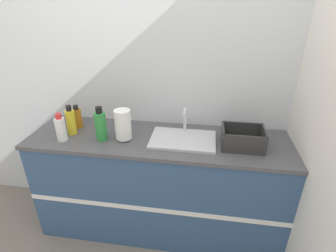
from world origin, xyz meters
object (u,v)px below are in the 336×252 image
(sink, at_px, (183,138))
(bottle_white_spray, at_px, (61,129))
(dish_rack, at_px, (243,140))
(paper_towel_roll, at_px, (123,125))
(bottle_yellow, at_px, (71,121))
(bottle_amber, at_px, (77,118))
(bottle_green, at_px, (101,125))

(sink, xyz_separation_m, bottle_white_spray, (-0.90, -0.13, 0.08))
(dish_rack, distance_m, bottle_white_spray, 1.33)
(dish_rack, relative_size, bottle_white_spray, 1.37)
(paper_towel_roll, relative_size, bottle_yellow, 1.00)
(sink, bearing_deg, paper_towel_roll, -174.01)
(bottle_amber, bearing_deg, dish_rack, -4.94)
(paper_towel_roll, xyz_separation_m, bottle_yellow, (-0.43, 0.03, -0.02))
(bottle_yellow, bearing_deg, bottle_amber, 93.27)
(paper_towel_roll, distance_m, bottle_yellow, 0.43)
(paper_towel_roll, xyz_separation_m, bottle_green, (-0.16, -0.03, -0.00))
(sink, xyz_separation_m, bottle_amber, (-0.88, 0.09, 0.07))
(sink, bearing_deg, bottle_yellow, -178.66)
(sink, bearing_deg, bottle_white_spray, -171.65)
(bottle_green, xyz_separation_m, bottle_white_spray, (-0.29, -0.06, -0.02))
(sink, distance_m, bottle_amber, 0.88)
(bottle_amber, distance_m, bottle_green, 0.32)
(sink, height_order, bottle_yellow, bottle_yellow)
(sink, height_order, bottle_white_spray, bottle_white_spray)
(sink, height_order, bottle_amber, sink)
(paper_towel_roll, distance_m, bottle_green, 0.17)
(paper_towel_roll, xyz_separation_m, bottle_white_spray, (-0.45, -0.08, -0.02))
(bottle_amber, height_order, bottle_green, bottle_green)
(bottle_amber, distance_m, bottle_white_spray, 0.22)
(sink, relative_size, paper_towel_roll, 2.05)
(bottle_yellow, xyz_separation_m, bottle_green, (0.26, -0.05, 0.01))
(sink, relative_size, bottle_amber, 2.52)
(dish_rack, bearing_deg, bottle_white_spray, -175.20)
(bottle_white_spray, bearing_deg, dish_rack, 4.80)
(bottle_yellow, bearing_deg, dish_rack, 0.00)
(dish_rack, distance_m, bottle_amber, 1.31)
(bottle_green, bearing_deg, bottle_white_spray, -168.84)
(bottle_amber, bearing_deg, bottle_green, -31.65)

